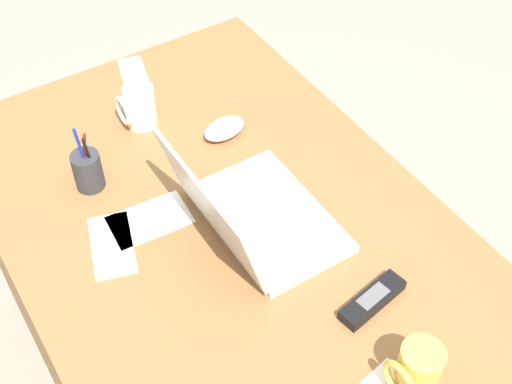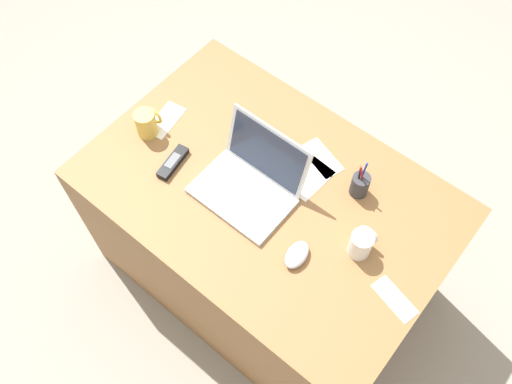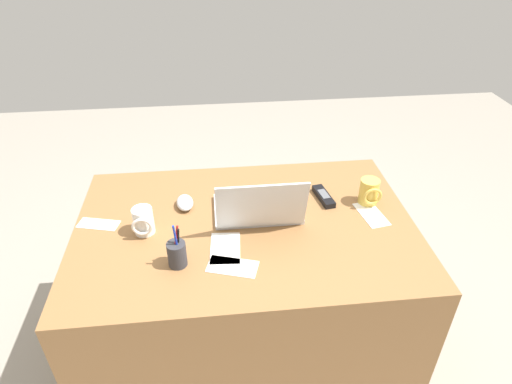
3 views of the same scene
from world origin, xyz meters
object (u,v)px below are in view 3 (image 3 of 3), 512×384
cordless_phone (324,196)px  pen_holder (177,254)px  laptop (259,208)px  coffee_mug_tall (143,221)px  coffee_mug_white (369,192)px  computer_mouse (185,203)px

cordless_phone → pen_holder: (0.59, 0.33, 0.04)m
laptop → coffee_mug_tall: size_ratio=3.25×
coffee_mug_white → coffee_mug_tall: 0.90m
laptop → coffee_mug_tall: laptop is taller
coffee_mug_tall → laptop: bearing=-173.9°
laptop → pen_holder: (0.30, 0.23, 0.00)m
laptop → computer_mouse: size_ratio=3.13×
pen_holder → computer_mouse: bearing=-92.6°
coffee_mug_white → pen_holder: pen_holder is taller
cordless_phone → pen_holder: 0.68m
coffee_mug_white → pen_holder: size_ratio=0.62×
laptop → pen_holder: laptop is taller
coffee_mug_white → pen_holder: bearing=20.4°
laptop → cordless_phone: (-0.28, -0.10, -0.03)m
computer_mouse → cordless_phone: computer_mouse is taller
laptop → coffee_mug_white: (-0.46, -0.05, 0.01)m
cordless_phone → pen_holder: size_ratio=0.90×
pen_holder → cordless_phone: bearing=-150.5°
cordless_phone → computer_mouse: bearing=-0.7°
coffee_mug_tall → cordless_phone: bearing=-168.5°
laptop → coffee_mug_white: 0.46m
laptop → cordless_phone: laptop is taller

